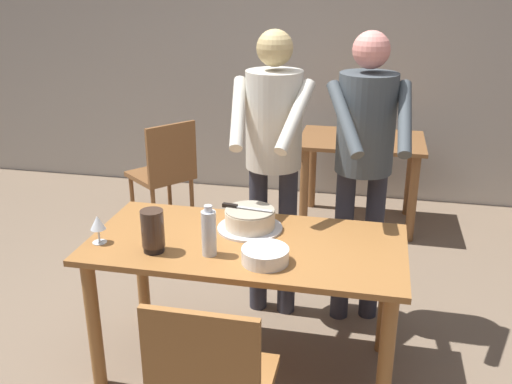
{
  "coord_description": "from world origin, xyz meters",
  "views": [
    {
      "loc": [
        0.59,
        -2.5,
        1.99
      ],
      "look_at": [
        -0.01,
        0.3,
        0.9
      ],
      "focal_mm": 40.16,
      "sensor_mm": 36.0,
      "label": 1
    }
  ],
  "objects_px": {
    "water_bottle": "(209,232)",
    "person_cutting_cake": "(273,146)",
    "cake_on_platter": "(250,220)",
    "person_standing_beside": "(365,150)",
    "main_dining_table": "(246,263)",
    "wine_glass_near": "(98,224)",
    "background_chair_1": "(165,170)",
    "background_table": "(361,158)",
    "cake_knife": "(237,207)",
    "hurricane_lamp": "(153,231)",
    "plate_stack": "(265,255)"
  },
  "relations": [
    {
      "from": "water_bottle",
      "to": "person_cutting_cake",
      "type": "relative_size",
      "value": 0.15
    },
    {
      "from": "cake_on_platter",
      "to": "person_standing_beside",
      "type": "xyz_separation_m",
      "value": [
        0.55,
        0.47,
        0.27
      ]
    },
    {
      "from": "person_cutting_cake",
      "to": "person_standing_beside",
      "type": "height_order",
      "value": "same"
    },
    {
      "from": "main_dining_table",
      "to": "cake_on_platter",
      "type": "distance_m",
      "value": 0.23
    },
    {
      "from": "wine_glass_near",
      "to": "background_chair_1",
      "type": "bearing_deg",
      "value": 101.31
    },
    {
      "from": "person_cutting_cake",
      "to": "main_dining_table",
      "type": "bearing_deg",
      "value": -92.36
    },
    {
      "from": "person_cutting_cake",
      "to": "background_table",
      "type": "distance_m",
      "value": 1.64
    },
    {
      "from": "cake_knife",
      "to": "wine_glass_near",
      "type": "relative_size",
      "value": 1.88
    },
    {
      "from": "cake_on_platter",
      "to": "person_cutting_cake",
      "type": "height_order",
      "value": "person_cutting_cake"
    },
    {
      "from": "wine_glass_near",
      "to": "background_table",
      "type": "distance_m",
      "value": 2.55
    },
    {
      "from": "person_standing_beside",
      "to": "background_chair_1",
      "type": "bearing_deg",
      "value": 146.77
    },
    {
      "from": "main_dining_table",
      "to": "background_chair_1",
      "type": "relative_size",
      "value": 1.74
    },
    {
      "from": "wine_glass_near",
      "to": "person_cutting_cake",
      "type": "height_order",
      "value": "person_cutting_cake"
    },
    {
      "from": "main_dining_table",
      "to": "background_table",
      "type": "distance_m",
      "value": 2.13
    },
    {
      "from": "main_dining_table",
      "to": "background_table",
      "type": "xyz_separation_m",
      "value": [
        0.48,
        2.08,
        -0.05
      ]
    },
    {
      "from": "cake_knife",
      "to": "hurricane_lamp",
      "type": "bearing_deg",
      "value": -132.34
    },
    {
      "from": "person_cutting_cake",
      "to": "background_chair_1",
      "type": "distance_m",
      "value": 1.65
    },
    {
      "from": "water_bottle",
      "to": "person_cutting_cake",
      "type": "bearing_deg",
      "value": 77.97
    },
    {
      "from": "cake_on_platter",
      "to": "person_standing_beside",
      "type": "distance_m",
      "value": 0.77
    },
    {
      "from": "background_table",
      "to": "background_chair_1",
      "type": "distance_m",
      "value": 1.61
    },
    {
      "from": "person_standing_beside",
      "to": "background_table",
      "type": "distance_m",
      "value": 1.54
    },
    {
      "from": "water_bottle",
      "to": "background_chair_1",
      "type": "bearing_deg",
      "value": 116.88
    },
    {
      "from": "hurricane_lamp",
      "to": "person_cutting_cake",
      "type": "xyz_separation_m",
      "value": [
        0.43,
        0.78,
        0.22
      ]
    },
    {
      "from": "plate_stack",
      "to": "cake_knife",
      "type": "bearing_deg",
      "value": 122.09
    },
    {
      "from": "main_dining_table",
      "to": "water_bottle",
      "type": "distance_m",
      "value": 0.32
    },
    {
      "from": "person_cutting_cake",
      "to": "person_standing_beside",
      "type": "distance_m",
      "value": 0.51
    },
    {
      "from": "cake_knife",
      "to": "hurricane_lamp",
      "type": "relative_size",
      "value": 1.29
    },
    {
      "from": "plate_stack",
      "to": "person_standing_beside",
      "type": "relative_size",
      "value": 0.13
    },
    {
      "from": "cake_knife",
      "to": "cake_on_platter",
      "type": "bearing_deg",
      "value": -7.18
    },
    {
      "from": "main_dining_table",
      "to": "hurricane_lamp",
      "type": "distance_m",
      "value": 0.51
    },
    {
      "from": "plate_stack",
      "to": "wine_glass_near",
      "type": "xyz_separation_m",
      "value": [
        -0.84,
        0.03,
        0.07
      ]
    },
    {
      "from": "cake_knife",
      "to": "person_standing_beside",
      "type": "xyz_separation_m",
      "value": [
        0.62,
        0.46,
        0.21
      ]
    },
    {
      "from": "background_table",
      "to": "water_bottle",
      "type": "bearing_deg",
      "value": -105.44
    },
    {
      "from": "background_table",
      "to": "person_cutting_cake",
      "type": "bearing_deg",
      "value": -107.14
    },
    {
      "from": "water_bottle",
      "to": "person_standing_beside",
      "type": "relative_size",
      "value": 0.15
    },
    {
      "from": "wine_glass_near",
      "to": "hurricane_lamp",
      "type": "distance_m",
      "value": 0.3
    },
    {
      "from": "main_dining_table",
      "to": "wine_glass_near",
      "type": "xyz_separation_m",
      "value": [
        -0.71,
        -0.16,
        0.22
      ]
    },
    {
      "from": "hurricane_lamp",
      "to": "person_standing_beside",
      "type": "relative_size",
      "value": 0.12
    },
    {
      "from": "person_cutting_cake",
      "to": "wine_glass_near",
      "type": "bearing_deg",
      "value": -134.1
    },
    {
      "from": "water_bottle",
      "to": "person_standing_beside",
      "type": "xyz_separation_m",
      "value": [
        0.67,
        0.79,
        0.21
      ]
    },
    {
      "from": "wine_glass_near",
      "to": "water_bottle",
      "type": "distance_m",
      "value": 0.57
    },
    {
      "from": "main_dining_table",
      "to": "hurricane_lamp",
      "type": "xyz_separation_m",
      "value": [
        -0.41,
        -0.19,
        0.23
      ]
    },
    {
      "from": "wine_glass_near",
      "to": "person_cutting_cake",
      "type": "xyz_separation_m",
      "value": [
        0.73,
        0.75,
        0.22
      ]
    },
    {
      "from": "cake_on_platter",
      "to": "background_chair_1",
      "type": "bearing_deg",
      "value": 124.79
    },
    {
      "from": "main_dining_table",
      "to": "background_chair_1",
      "type": "bearing_deg",
      "value": 122.67
    },
    {
      "from": "hurricane_lamp",
      "to": "person_standing_beside",
      "type": "height_order",
      "value": "person_standing_beside"
    },
    {
      "from": "cake_knife",
      "to": "plate_stack",
      "type": "height_order",
      "value": "cake_knife"
    },
    {
      "from": "person_standing_beside",
      "to": "background_table",
      "type": "bearing_deg",
      "value": 92.06
    },
    {
      "from": "cake_on_platter",
      "to": "hurricane_lamp",
      "type": "xyz_separation_m",
      "value": [
        -0.39,
        -0.34,
        0.06
      ]
    },
    {
      "from": "main_dining_table",
      "to": "person_cutting_cake",
      "type": "relative_size",
      "value": 0.91
    }
  ]
}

